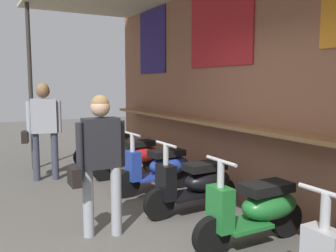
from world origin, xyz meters
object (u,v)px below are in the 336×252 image
at_px(scooter_red, 133,155).
at_px(scooter_blue, 160,167).
at_px(scooter_yellow, 110,146).
at_px(shopper_browsing, 43,121).
at_px(scooter_green, 257,209).
at_px(shopper_with_handbag, 100,153).
at_px(scooter_black, 197,183).

relative_size(scooter_red, scooter_blue, 1.00).
bearing_deg(scooter_yellow, shopper_browsing, 25.83).
bearing_deg(scooter_green, shopper_browsing, -67.32).
relative_size(scooter_yellow, shopper_with_handbag, 0.89).
distance_m(scooter_red, scooter_green, 3.23).
xyz_separation_m(scooter_red, shopper_with_handbag, (2.22, -1.37, 0.56)).
relative_size(scooter_black, scooter_green, 1.00).
bearing_deg(shopper_browsing, scooter_blue, 56.05).
bearing_deg(shopper_browsing, scooter_red, 83.65).
xyz_separation_m(scooter_red, scooter_blue, (1.06, -0.00, 0.00)).
distance_m(scooter_blue, scooter_green, 2.18).
relative_size(scooter_yellow, scooter_red, 1.00).
bearing_deg(shopper_with_handbag, scooter_green, 55.15).
height_order(scooter_yellow, scooter_blue, same).
relative_size(scooter_yellow, scooter_green, 1.00).
xyz_separation_m(scooter_green, shopper_browsing, (-3.75, -1.46, 0.66)).
distance_m(scooter_black, shopper_with_handbag, 1.48).
height_order(scooter_red, scooter_black, same).
height_order(scooter_blue, shopper_browsing, shopper_browsing).
bearing_deg(scooter_yellow, scooter_black, 91.14).
relative_size(scooter_black, shopper_browsing, 0.82).
bearing_deg(shopper_with_handbag, scooter_black, 96.57).
bearing_deg(scooter_green, scooter_yellow, -88.62).
distance_m(scooter_green, shopper_browsing, 4.08).
bearing_deg(scooter_blue, shopper_browsing, -49.77).
relative_size(scooter_blue, scooter_black, 1.00).
relative_size(scooter_blue, shopper_browsing, 0.82).
height_order(scooter_yellow, shopper_with_handbag, shopper_with_handbag).
height_order(scooter_blue, scooter_black, same).
bearing_deg(scooter_red, shopper_browsing, -21.06).
bearing_deg(scooter_blue, shopper_with_handbag, 37.76).
relative_size(scooter_yellow, scooter_black, 1.00).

